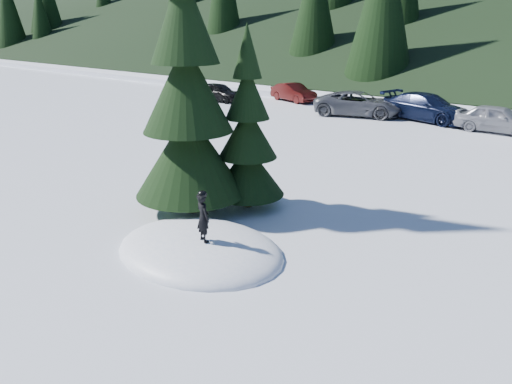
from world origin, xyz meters
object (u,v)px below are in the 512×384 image
Objects in this scene: spruce_short at (248,139)px; car_4 at (498,119)px; car_0 at (218,92)px; car_2 at (359,104)px; spruce_tall at (187,99)px; car_1 at (293,92)px; car_3 at (427,107)px; child_skier at (203,217)px.

spruce_short is 1.31× the size of car_4.
car_2 is (10.52, 1.18, 0.07)m from car_0.
car_1 is at bearing 118.07° from spruce_tall.
spruce_short is at bearing -164.32° from car_3.
child_skier reaches higher than car_4.
car_2 is (-6.65, 19.44, -0.34)m from child_skier.
car_2 is at bearing 107.56° from spruce_short.
spruce_tall is 1.65× the size of car_2.
spruce_tall reaches higher than spruce_short.
car_3 is 1.29× the size of car_4.
car_4 is at bearing -89.50° from car_0.
car_1 is at bearing 94.67° from car_3.
car_2 is at bearing 103.15° from spruce_tall.
car_1 is at bearing 52.91° from car_2.
spruce_short is 1.03× the size of car_2.
car_0 is at bearing 131.91° from spruce_tall.
car_4 is (14.19, -1.98, 0.07)m from car_1.
spruce_tall reaches higher than car_2.
car_2 is 0.99× the size of car_3.
car_3 is at bearing -84.98° from car_0.
child_skier is at bearing 176.97° from car_4.
car_2 is 1.28× the size of car_4.
spruce_tall is 18.68m from car_3.
spruce_tall is 7.36× the size of child_skier.
spruce_tall is 2.11m from spruce_short.
spruce_short is at bearing -137.56° from car_0.
spruce_tall is 2.26× the size of car_1.
child_skier is 19.72m from car_4.
car_2 is (6.40, -2.22, 0.10)m from car_1.
spruce_short reaches higher than child_skier.
car_2 is 3.87m from car_3.
spruce_short reaches higher than car_4.
car_2 is at bearing -87.54° from car_0.
car_1 is (-13.05, 21.66, -0.44)m from child_skier.
spruce_tall reaches higher than car_1.
spruce_short is (1.00, 1.40, -1.22)m from spruce_tall.
spruce_tall is at bearing -167.75° from car_3.
car_3 is (10.13, -1.15, 0.14)m from car_1.
car_0 is at bearing 78.42° from car_2.
car_2 is at bearing 92.03° from car_4.
spruce_short is 1.41× the size of car_1.
car_0 is 14.42m from car_3.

